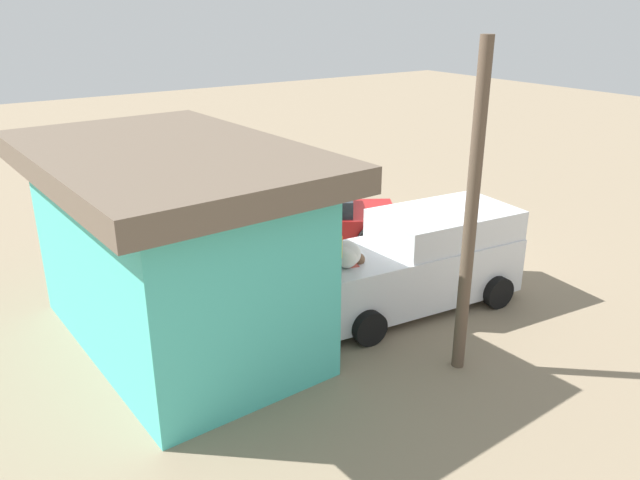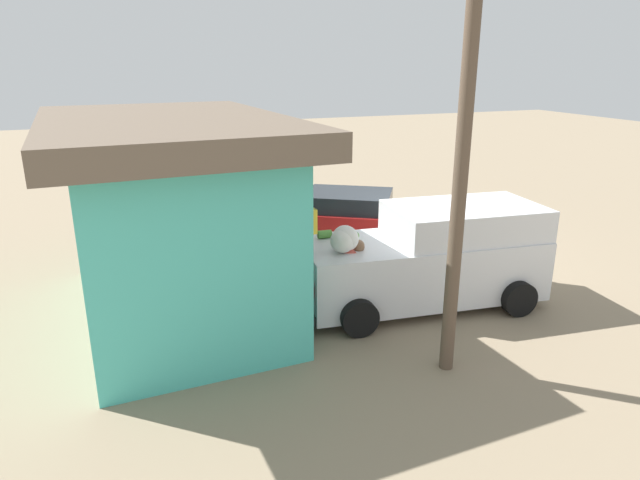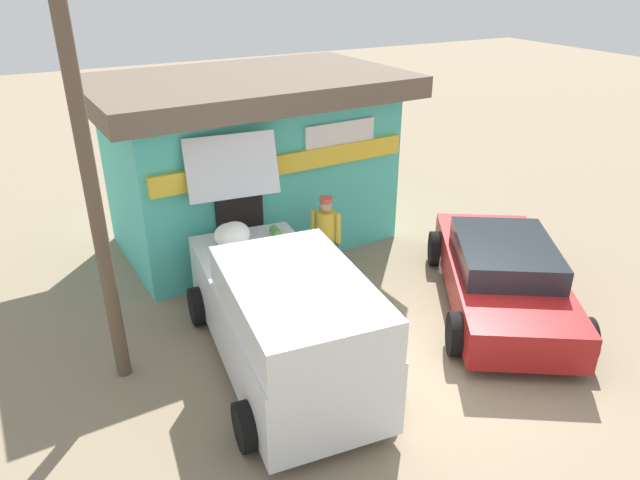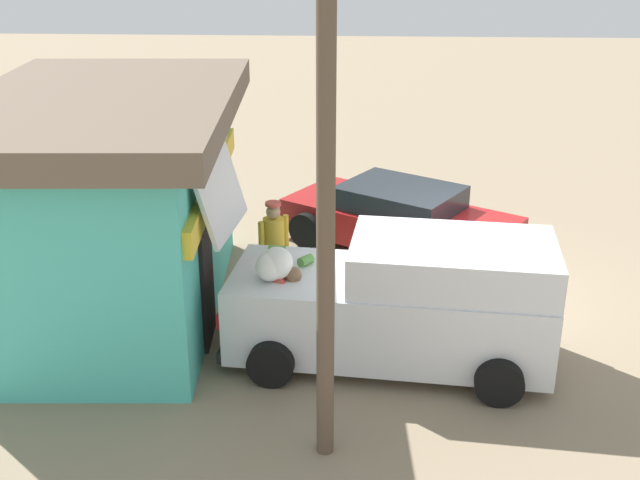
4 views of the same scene
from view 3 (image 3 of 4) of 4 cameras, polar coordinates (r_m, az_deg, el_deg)
ground_plane at (r=9.28m, az=13.38°, el=-11.25°), size 60.00×60.00×0.00m
storefront_bar at (r=12.15m, az=-6.77°, el=7.93°), size 6.26×4.14×3.46m
delivery_van at (r=8.41m, az=-3.74°, el=-7.18°), size 2.45×4.83×2.87m
parked_sedan at (r=10.51m, az=17.29°, el=-3.26°), size 3.77×4.58×1.22m
vendor_standing at (r=10.57m, az=0.56°, el=0.49°), size 0.48×0.48×1.70m
customer_bending at (r=9.86m, az=-8.61°, el=-2.38°), size 0.57×0.78×1.43m
unloaded_banana_pile at (r=11.65m, az=-9.11°, el=-1.63°), size 0.86×0.82×0.41m
paint_bucket at (r=11.54m, az=12.20°, el=-2.28°), size 0.27×0.27×0.34m
utility_pole at (r=7.99m, az=-21.05°, el=2.86°), size 0.20×0.20×5.21m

